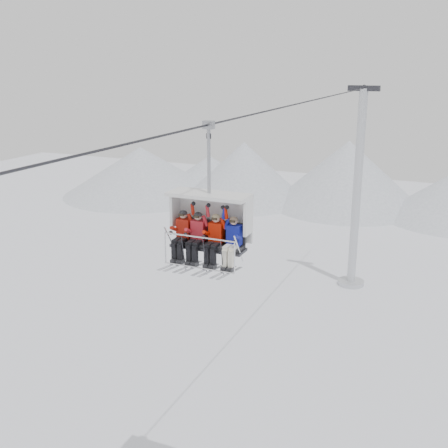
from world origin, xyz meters
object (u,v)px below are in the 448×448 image
at_px(lift_tower_right, 356,204).
at_px(skier_far_right, 233,240).
at_px(skier_center_right, 215,238).
at_px(skier_center_left, 197,236).
at_px(chairlift_carrier, 211,218).
at_px(skier_far_left, 182,234).

relative_size(lift_tower_right, skier_far_right, 7.99).
bearing_deg(skier_center_right, skier_center_left, 180.00).
bearing_deg(chairlift_carrier, lift_tower_right, 90.00).
bearing_deg(skier_far_left, lift_tower_right, 88.09).
height_order(lift_tower_right, skier_center_left, lift_tower_right).
distance_m(lift_tower_right, skier_center_right, 23.63).
xyz_separation_m(lift_tower_right, skier_far_right, (0.79, -23.22, 4.41)).
bearing_deg(skier_center_right, chairlift_carrier, 129.54).
xyz_separation_m(lift_tower_right, skier_center_left, (-0.31, -23.21, 4.42)).
height_order(lift_tower_right, skier_center_right, lift_tower_right).
height_order(chairlift_carrier, skier_far_left, chairlift_carrier).
bearing_deg(skier_center_left, skier_far_left, 180.00).
relative_size(skier_center_right, skier_far_right, 1.00).
xyz_separation_m(skier_far_left, skier_center_right, (1.02, 0.00, 0.00)).
bearing_deg(skier_far_right, chairlift_carrier, 158.82).
bearing_deg(skier_far_left, chairlift_carrier, 21.50).
height_order(chairlift_carrier, skier_far_right, chairlift_carrier).
bearing_deg(lift_tower_right, skier_center_right, -89.38).
bearing_deg(skier_far_right, skier_center_right, 179.81).
height_order(skier_far_left, skier_center_right, same).
xyz_separation_m(chairlift_carrier, skier_center_right, (0.25, -0.30, -0.46)).
height_order(skier_far_left, skier_center_left, same).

